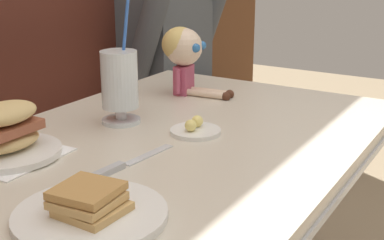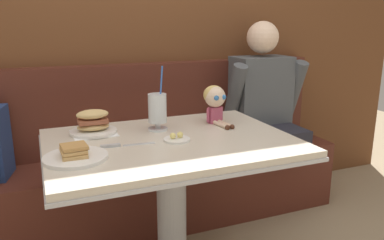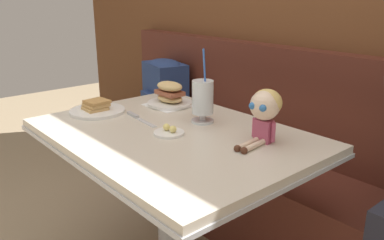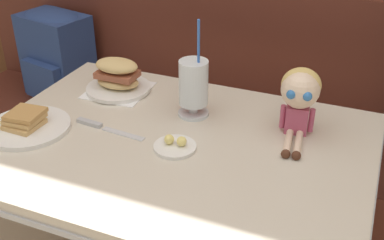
{
  "view_description": "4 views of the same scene",
  "coord_description": "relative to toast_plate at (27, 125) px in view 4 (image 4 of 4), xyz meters",
  "views": [
    {
      "loc": [
        -1.01,
        -0.47,
        1.16
      ],
      "look_at": [
        0.03,
        0.17,
        0.77
      ],
      "focal_mm": 50.6,
      "sensor_mm": 36.0,
      "label": 1
    },
    {
      "loc": [
        -0.55,
        -1.4,
        1.27
      ],
      "look_at": [
        0.1,
        0.16,
        0.83
      ],
      "focal_mm": 36.04,
      "sensor_mm": 36.0,
      "label": 2
    },
    {
      "loc": [
        1.19,
        -0.74,
        1.27
      ],
      "look_at": [
        0.1,
        0.2,
        0.81
      ],
      "focal_mm": 37.59,
      "sensor_mm": 36.0,
      "label": 3
    },
    {
      "loc": [
        0.49,
        -0.88,
        1.47
      ],
      "look_at": [
        0.07,
        0.16,
        0.84
      ],
      "focal_mm": 45.13,
      "sensor_mm": 36.0,
      "label": 4
    }
  ],
  "objects": [
    {
      "name": "booth_bench",
      "position": [
        0.43,
        0.73,
        -0.43
      ],
      "size": [
        2.6,
        0.48,
        1.0
      ],
      "color": "#512319",
      "rests_on": "ground"
    },
    {
      "name": "diner_table",
      "position": [
        0.43,
        0.1,
        -0.21
      ],
      "size": [
        1.11,
        0.81,
        0.74
      ],
      "color": "beige",
      "rests_on": "ground"
    },
    {
      "name": "toast_plate",
      "position": [
        0.0,
        0.0,
        0.0
      ],
      "size": [
        0.25,
        0.25,
        0.06
      ],
      "color": "white",
      "rests_on": "diner_table"
    },
    {
      "name": "milkshake_glass",
      "position": [
        0.42,
        0.27,
        0.09
      ],
      "size": [
        0.1,
        0.1,
        0.32
      ],
      "color": "silver",
      "rests_on": "diner_table"
    },
    {
      "name": "sandwich_plate",
      "position": [
        0.12,
        0.33,
        0.03
      ],
      "size": [
        0.22,
        0.22,
        0.12
      ],
      "color": "white",
      "rests_on": "diner_table"
    },
    {
      "name": "butter_saucer",
      "position": [
        0.45,
        0.07,
        -0.01
      ],
      "size": [
        0.12,
        0.12,
        0.04
      ],
      "color": "white",
      "rests_on": "diner_table"
    },
    {
      "name": "butter_knife",
      "position": [
        0.19,
        0.09,
        -0.01
      ],
      "size": [
        0.24,
        0.04,
        0.01
      ],
      "color": "silver",
      "rests_on": "diner_table"
    },
    {
      "name": "seated_doll",
      "position": [
        0.74,
        0.29,
        0.11
      ],
      "size": [
        0.12,
        0.22,
        0.2
      ],
      "color": "#B74C6B",
      "rests_on": "diner_table"
    },
    {
      "name": "backpack",
      "position": [
        -0.43,
        0.71,
        -0.1
      ],
      "size": [
        0.34,
        0.3,
        0.41
      ],
      "color": "navy",
      "rests_on": "booth_bench"
    }
  ]
}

